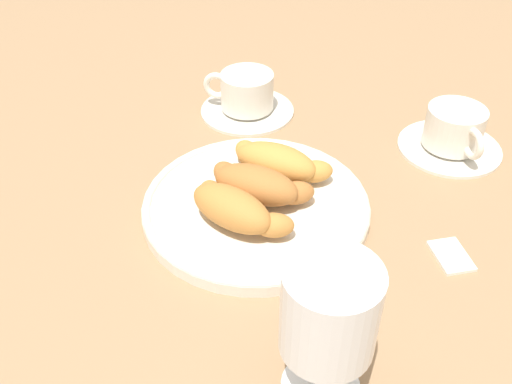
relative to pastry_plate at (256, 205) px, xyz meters
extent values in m
plane|color=#997551|center=(0.02, 0.02, -0.01)|extent=(2.20, 2.20, 0.00)
cylinder|color=silver|center=(0.00, 0.00, 0.00)|extent=(0.26, 0.26, 0.01)
torus|color=silver|center=(0.00, 0.00, 0.00)|extent=(0.26, 0.26, 0.01)
ellipsoid|color=#BC7A38|center=(0.02, -0.05, 0.03)|extent=(0.11, 0.07, 0.04)
ellipsoid|color=#BC7A38|center=(0.06, -0.02, 0.02)|extent=(0.05, 0.05, 0.03)
ellipsoid|color=#BC7A38|center=(-0.02, -0.04, 0.02)|extent=(0.05, 0.04, 0.03)
ellipsoid|color=#AD6B33|center=(0.00, 0.00, 0.03)|extent=(0.11, 0.09, 0.04)
ellipsoid|color=#AD6B33|center=(0.03, 0.03, 0.02)|extent=(0.05, 0.05, 0.03)
ellipsoid|color=#AD6B33|center=(-0.04, -0.01, 0.02)|extent=(0.05, 0.03, 0.03)
ellipsoid|color=#CC893D|center=(-0.02, 0.05, 0.03)|extent=(0.11, 0.09, 0.04)
ellipsoid|color=#CC893D|center=(0.01, 0.08, 0.02)|extent=(0.05, 0.05, 0.03)
ellipsoid|color=#CC893D|center=(-0.06, 0.04, 0.02)|extent=(0.05, 0.03, 0.03)
cylinder|color=silver|center=(0.06, 0.28, -0.01)|extent=(0.14, 0.14, 0.01)
cylinder|color=silver|center=(0.06, 0.28, 0.02)|extent=(0.08, 0.08, 0.05)
cylinder|color=brown|center=(0.06, 0.28, 0.05)|extent=(0.07, 0.07, 0.01)
torus|color=silver|center=(0.10, 0.26, 0.03)|extent=(0.04, 0.03, 0.04)
cylinder|color=silver|center=(-0.18, 0.13, -0.01)|extent=(0.14, 0.14, 0.01)
cylinder|color=silver|center=(-0.18, 0.13, 0.02)|extent=(0.08, 0.08, 0.05)
cylinder|color=#937A60|center=(-0.18, 0.13, 0.05)|extent=(0.07, 0.07, 0.01)
torus|color=silver|center=(-0.22, 0.10, 0.03)|extent=(0.04, 0.03, 0.04)
cylinder|color=white|center=(0.21, -0.10, 0.02)|extent=(0.01, 0.01, 0.05)
cylinder|color=white|center=(0.21, -0.10, 0.09)|extent=(0.08, 0.08, 0.08)
cylinder|color=gold|center=(0.21, -0.10, 0.09)|extent=(0.07, 0.07, 0.07)
cube|color=white|center=(0.19, 0.12, -0.01)|extent=(0.06, 0.05, 0.01)
camera|label=1|loc=(0.40, -0.32, 0.43)|focal=40.68mm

